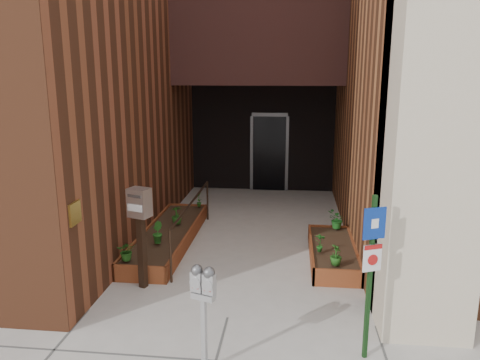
% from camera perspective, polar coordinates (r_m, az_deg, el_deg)
% --- Properties ---
extents(ground, '(80.00, 80.00, 0.00)m').
position_cam_1_polar(ground, '(6.73, -1.54, -16.43)').
color(ground, '#9E9991').
rests_on(ground, ground).
extents(architecture, '(20.00, 14.60, 10.00)m').
position_cam_1_polar(architecture, '(12.84, 1.95, 20.54)').
color(architecture, brown).
rests_on(architecture, ground).
extents(planter_left, '(0.90, 3.60, 0.30)m').
position_cam_1_polar(planter_left, '(9.38, -8.74, -6.90)').
color(planter_left, maroon).
rests_on(planter_left, ground).
extents(planter_right, '(0.80, 2.20, 0.30)m').
position_cam_1_polar(planter_right, '(8.64, 11.21, -8.77)').
color(planter_right, maroon).
rests_on(planter_right, ground).
extents(handrail, '(0.04, 3.34, 0.90)m').
position_cam_1_polar(handrail, '(9.03, -5.88, -3.51)').
color(handrail, black).
rests_on(handrail, ground).
extents(parking_meter, '(0.30, 0.18, 1.27)m').
position_cam_1_polar(parking_meter, '(5.26, -4.50, -13.27)').
color(parking_meter, '#A6A6A8').
rests_on(parking_meter, ground).
extents(sign_post, '(0.26, 0.12, 2.00)m').
position_cam_1_polar(sign_post, '(5.56, 15.72, -9.49)').
color(sign_post, '#133312').
rests_on(sign_post, ground).
extents(payment_dropbox, '(0.38, 0.32, 1.60)m').
position_cam_1_polar(payment_dropbox, '(7.30, -12.08, -4.40)').
color(payment_dropbox, black).
rests_on(payment_dropbox, ground).
extents(shrub_left_a, '(0.36, 0.36, 0.33)m').
position_cam_1_polar(shrub_left_a, '(7.93, -13.63, -8.37)').
color(shrub_left_a, '#235B1A').
rests_on(shrub_left_a, planter_left).
extents(shrub_left_b, '(0.29, 0.29, 0.39)m').
position_cam_1_polar(shrub_left_b, '(8.58, -10.07, -6.32)').
color(shrub_left_b, '#22611B').
rests_on(shrub_left_b, planter_left).
extents(shrub_left_c, '(0.28, 0.28, 0.37)m').
position_cam_1_polar(shrub_left_c, '(9.57, -7.73, -4.23)').
color(shrub_left_c, '#225618').
rests_on(shrub_left_c, planter_left).
extents(shrub_left_d, '(0.21, 0.21, 0.34)m').
position_cam_1_polar(shrub_left_d, '(10.69, -5.04, -2.38)').
color(shrub_left_d, '#225919').
rests_on(shrub_left_d, planter_left).
extents(shrub_right_a, '(0.21, 0.21, 0.34)m').
position_cam_1_polar(shrub_right_a, '(7.69, 11.62, -8.94)').
color(shrub_right_a, '#1F5017').
rests_on(shrub_right_a, planter_right).
extents(shrub_right_b, '(0.22, 0.22, 0.33)m').
position_cam_1_polar(shrub_right_b, '(8.16, 9.75, -7.52)').
color(shrub_right_b, '#1C611B').
rests_on(shrub_right_b, planter_right).
extents(shrub_right_c, '(0.46, 0.46, 0.36)m').
position_cam_1_polar(shrub_right_c, '(9.38, 11.70, -4.77)').
color(shrub_right_c, '#1B5F1D').
rests_on(shrub_right_c, planter_right).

